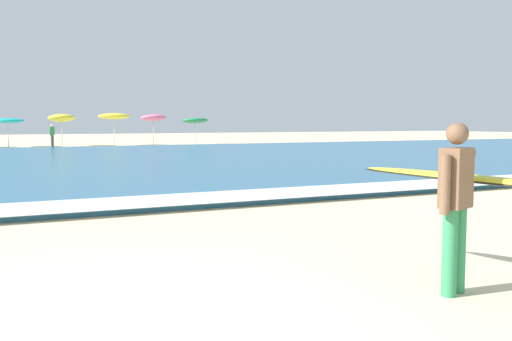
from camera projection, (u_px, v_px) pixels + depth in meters
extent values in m
plane|color=beige|center=(106.00, 321.00, 5.02)|extent=(160.00, 160.00, 0.00)
cube|color=teal|center=(6.00, 164.00, 22.68)|extent=(120.00, 28.00, 0.14)
cube|color=white|center=(37.00, 208.00, 10.66)|extent=(120.00, 1.75, 0.01)
cylinder|color=#338E56|center=(450.00, 253.00, 5.70)|extent=(0.15, 0.15, 0.88)
cylinder|color=#338E56|center=(458.00, 250.00, 5.83)|extent=(0.15, 0.15, 0.88)
cube|color=brown|center=(456.00, 178.00, 5.70)|extent=(0.39, 0.32, 0.60)
sphere|color=brown|center=(457.00, 134.00, 5.67)|extent=(0.22, 0.22, 0.22)
cylinder|color=brown|center=(445.00, 185.00, 5.54)|extent=(0.10, 0.10, 0.58)
cylinder|color=brown|center=(466.00, 174.00, 5.91)|extent=(0.33, 0.20, 0.51)
ellipsoid|color=yellow|center=(478.00, 179.00, 6.07)|extent=(1.20, 2.66, 0.18)
ellipsoid|color=black|center=(478.00, 181.00, 6.08)|extent=(1.26, 2.77, 0.14)
cylinder|color=beige|center=(8.00, 134.00, 39.39)|extent=(0.05, 0.05, 1.76)
ellipsoid|color=#19ADB2|center=(8.00, 121.00, 39.31)|extent=(2.17, 2.17, 0.37)
cylinder|color=beige|center=(62.00, 133.00, 40.98)|extent=(0.05, 0.05, 1.93)
ellipsoid|color=yellow|center=(62.00, 118.00, 40.89)|extent=(1.86, 1.90, 0.68)
cylinder|color=beige|center=(114.00, 131.00, 41.93)|extent=(0.05, 0.05, 2.08)
ellipsoid|color=yellow|center=(114.00, 116.00, 41.84)|extent=(2.28, 2.29, 0.51)
cylinder|color=beige|center=(154.00, 132.00, 41.95)|extent=(0.05, 0.05, 1.98)
ellipsoid|color=pink|center=(153.00, 118.00, 41.86)|extent=(1.83, 1.86, 0.61)
cylinder|color=beige|center=(195.00, 133.00, 44.08)|extent=(0.05, 0.05, 1.77)
ellipsoid|color=#23844C|center=(195.00, 121.00, 44.00)|extent=(1.98, 2.01, 0.57)
cylinder|color=#383842|center=(52.00, 141.00, 39.42)|extent=(0.20, 0.20, 0.84)
cube|color=#338C4C|center=(52.00, 131.00, 39.37)|extent=(0.32, 0.20, 0.54)
sphere|color=beige|center=(52.00, 126.00, 39.34)|extent=(0.20, 0.20, 0.20)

